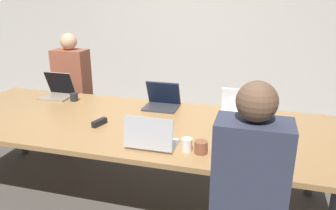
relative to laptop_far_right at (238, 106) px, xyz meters
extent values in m
plane|color=#4C4742|center=(-0.88, -0.48, -0.82)|extent=(24.00, 24.00, 0.00)
cube|color=beige|center=(-0.88, 1.92, 0.58)|extent=(12.00, 0.06, 2.80)
cube|color=#9E7547|center=(-0.88, -0.48, -0.09)|extent=(3.55, 1.30, 0.04)
cylinder|color=#4C4C51|center=(-2.48, -0.01, -0.47)|extent=(0.08, 0.08, 0.72)
cylinder|color=#4C4C51|center=(0.71, -0.01, -0.47)|extent=(0.08, 0.08, 0.72)
cube|color=silver|center=(0.00, -0.04, -0.06)|extent=(0.32, 0.21, 0.02)
cube|color=silver|center=(0.00, 0.05, 0.06)|extent=(0.33, 0.06, 0.21)
cube|color=silver|center=(0.00, 0.04, 0.06)|extent=(0.32, 0.06, 0.21)
cube|color=silver|center=(0.06, -0.90, -0.06)|extent=(0.31, 0.21, 0.02)
cube|color=silver|center=(0.06, -0.99, 0.06)|extent=(0.32, 0.06, 0.21)
cube|color=silver|center=(0.06, -0.98, 0.05)|extent=(0.31, 0.05, 0.20)
cube|color=#33384C|center=(0.16, -1.35, 0.00)|extent=(0.40, 0.24, 0.76)
sphere|color=brown|center=(0.16, -1.35, 0.49)|extent=(0.21, 0.21, 0.21)
cylinder|color=brown|center=(-0.19, -0.90, -0.02)|extent=(0.09, 0.09, 0.09)
cube|color=#333338|center=(-0.74, -0.08, -0.06)|extent=(0.33, 0.25, 0.02)
cube|color=#333338|center=(-0.74, 0.01, 0.07)|extent=(0.33, 0.11, 0.24)
cube|color=#0F1933|center=(-0.74, 0.00, 0.07)|extent=(0.33, 0.11, 0.23)
cube|color=gray|center=(-1.92, -0.05, -0.06)|extent=(0.31, 0.26, 0.02)
cube|color=gray|center=(-1.92, 0.04, 0.08)|extent=(0.31, 0.10, 0.25)
cube|color=black|center=(-1.92, 0.03, 0.07)|extent=(0.31, 0.10, 0.25)
cube|color=#2D2D38|center=(-1.99, 0.38, -0.60)|extent=(0.32, 0.24, 0.45)
cube|color=brown|center=(-1.99, 0.38, 0.00)|extent=(0.40, 0.24, 0.76)
sphere|color=tan|center=(-1.99, 0.38, 0.48)|extent=(0.19, 0.19, 0.19)
cylinder|color=#232328|center=(-1.69, -0.09, -0.03)|extent=(0.08, 0.08, 0.08)
cube|color=#B7B7BC|center=(-0.56, -0.87, -0.06)|extent=(0.35, 0.23, 0.02)
cube|color=#B7B7BC|center=(-0.56, -0.97, 0.07)|extent=(0.36, 0.05, 0.23)
cube|color=silver|center=(-0.56, -0.96, 0.06)|extent=(0.35, 0.05, 0.23)
cylinder|color=white|center=(-0.29, -0.90, -0.02)|extent=(0.08, 0.08, 0.10)
cube|color=black|center=(-1.12, -0.63, -0.04)|extent=(0.08, 0.16, 0.05)
camera|label=1|loc=(0.15, -2.97, 1.00)|focal=35.00mm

